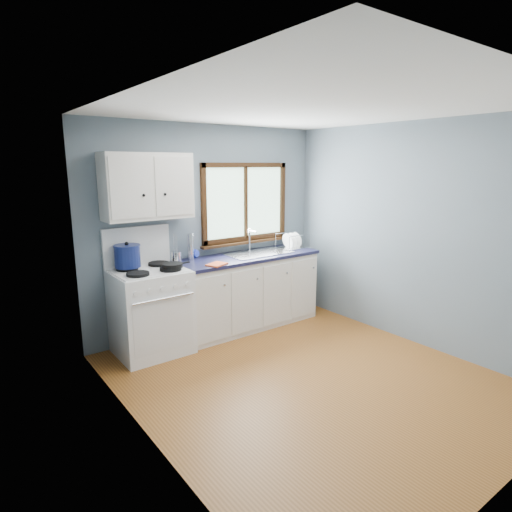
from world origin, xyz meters
TOP-DOWN VIEW (x-y plane):
  - floor at (0.00, 0.00)m, footprint 3.20×3.60m
  - ceiling at (0.00, 0.00)m, footprint 3.20×3.60m
  - wall_back at (0.00, 1.81)m, footprint 3.20×0.02m
  - wall_left at (-1.61, 0.00)m, footprint 0.02×3.60m
  - wall_right at (1.61, 0.00)m, footprint 0.02×3.60m
  - gas_range at (-0.95, 1.47)m, footprint 0.76×0.69m
  - base_cabinets at (0.36, 1.49)m, footprint 1.85×0.60m
  - countertop at (0.36, 1.49)m, footprint 1.89×0.64m
  - sink at (0.54, 1.49)m, footprint 0.84×0.46m
  - window at (0.54, 1.77)m, footprint 1.36×0.10m
  - upper_cabinets at (-0.85, 1.63)m, footprint 0.95×0.35m
  - skillet at (-0.75, 1.31)m, footprint 0.35×0.26m
  - stockpot at (-1.12, 1.61)m, footprint 0.33×0.33m
  - utensil_crock at (-0.56, 1.60)m, footprint 0.12×0.12m
  - thermos at (-0.34, 1.67)m, footprint 0.09×0.09m
  - soap_bottle at (-0.23, 1.72)m, footprint 0.14×0.14m
  - dish_towel at (-0.23, 1.26)m, footprint 0.27×0.24m
  - dish_rack at (1.12, 1.50)m, footprint 0.40×0.31m

SIDE VIEW (x-z plane):
  - floor at x=0.00m, z-range -0.02..0.00m
  - base_cabinets at x=0.36m, z-range -0.03..0.85m
  - gas_range at x=-0.95m, z-range -0.19..1.17m
  - sink at x=0.54m, z-range 0.64..1.08m
  - countertop at x=0.36m, z-range 0.88..0.92m
  - dish_towel at x=-0.23m, z-range 0.92..0.94m
  - dish_rack at x=1.12m, z-range 0.87..1.08m
  - skillet at x=-0.75m, z-range 0.96..1.00m
  - utensil_crock at x=-0.56m, z-range 0.82..1.17m
  - soap_bottle at x=-0.23m, z-range 0.92..1.20m
  - thermos at x=-0.34m, z-range 0.92..1.24m
  - stockpot at x=-1.12m, z-range 0.95..1.22m
  - wall_back at x=0.00m, z-range 0.00..2.50m
  - wall_left at x=-1.61m, z-range 0.00..2.50m
  - wall_right at x=1.61m, z-range 0.00..2.50m
  - window at x=0.54m, z-range 0.96..1.99m
  - upper_cabinets at x=-0.85m, z-range 1.45..2.15m
  - ceiling at x=0.00m, z-range 2.50..2.52m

